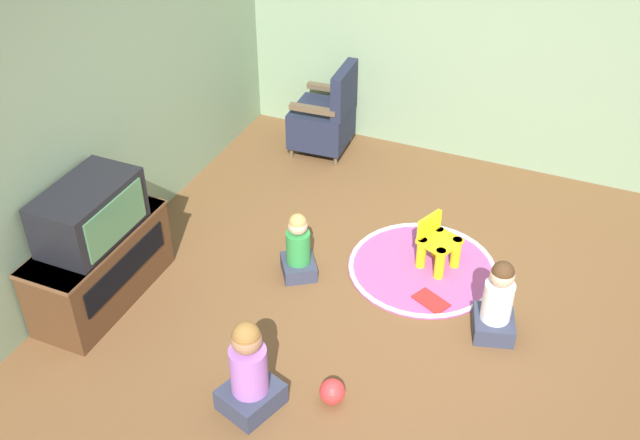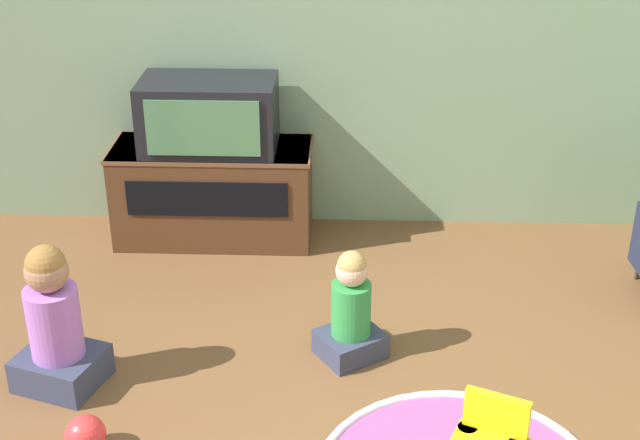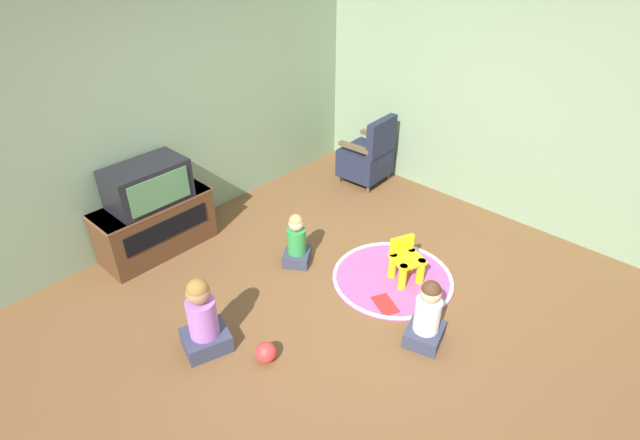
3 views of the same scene
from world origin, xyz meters
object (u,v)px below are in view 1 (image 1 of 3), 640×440
(yellow_kid_chair, at_px, (438,246))
(child_watching_center, at_px, (298,249))
(black_armchair, at_px, (325,118))
(child_watching_right, at_px, (249,372))
(tv_cabinet, at_px, (100,266))
(book, at_px, (431,302))
(toy_ball, at_px, (332,392))
(child_watching_left, at_px, (497,303))
(television, at_px, (89,212))

(yellow_kid_chair, distance_m, child_watching_center, 1.08)
(black_armchair, xyz_separation_m, child_watching_right, (-3.12, -0.81, -0.05))
(tv_cabinet, bearing_deg, child_watching_right, -108.40)
(black_armchair, xyz_separation_m, child_watching_center, (-1.81, -0.54, -0.11))
(book, bearing_deg, black_armchair, -21.31)
(tv_cabinet, xyz_separation_m, toy_ball, (-0.25, -1.93, -0.22))
(toy_ball, bearing_deg, tv_cabinet, 82.52)
(child_watching_left, distance_m, book, 0.56)
(child_watching_left, relative_size, book, 2.05)
(yellow_kid_chair, relative_size, child_watching_left, 0.69)
(tv_cabinet, distance_m, television, 0.48)
(black_armchair, relative_size, toy_ball, 5.34)
(child_watching_center, height_order, toy_ball, child_watching_center)
(black_armchair, xyz_separation_m, book, (-1.74, -1.58, -0.34))
(child_watching_left, bearing_deg, yellow_kid_chair, 30.28)
(black_armchair, bearing_deg, toy_ball, 20.23)
(tv_cabinet, bearing_deg, television, -90.00)
(yellow_kid_chair, xyz_separation_m, child_watching_center, (-0.51, 0.95, 0.05))
(black_armchair, bearing_deg, tv_cabinet, -17.70)
(tv_cabinet, xyz_separation_m, television, (0.00, -0.01, 0.48))
(child_watching_center, distance_m, child_watching_right, 1.33)
(child_watching_center, xyz_separation_m, toy_ball, (-1.07, -0.72, -0.16))
(child_watching_right, bearing_deg, television, 89.94)
(black_armchair, height_order, child_watching_right, black_armchair)
(black_armchair, xyz_separation_m, yellow_kid_chair, (-1.30, -1.49, -0.16))
(child_watching_right, bearing_deg, black_armchair, 32.96)
(tv_cabinet, relative_size, child_watching_right, 1.66)
(tv_cabinet, relative_size, television, 1.53)
(television, bearing_deg, child_watching_center, -55.67)
(tv_cabinet, relative_size, toy_ball, 6.96)
(television, relative_size, yellow_kid_chair, 1.76)
(child_watching_left, distance_m, toy_ball, 1.31)
(television, bearing_deg, child_watching_right, -108.52)
(tv_cabinet, height_order, black_armchair, black_armchair)
(child_watching_left, bearing_deg, black_armchair, 32.33)
(book, bearing_deg, yellow_kid_chair, -51.93)
(black_armchair, relative_size, child_watching_right, 1.27)
(yellow_kid_chair, distance_m, child_watching_right, 1.94)
(child_watching_center, bearing_deg, child_watching_left, -126.00)
(tv_cabinet, bearing_deg, child_watching_center, -55.90)
(tv_cabinet, distance_m, yellow_kid_chair, 2.53)
(child_watching_right, bearing_deg, child_watching_center, 29.96)
(television, height_order, book, television)
(child_watching_center, height_order, book, child_watching_center)
(television, xyz_separation_m, child_watching_right, (-0.49, -1.46, -0.47))
(child_watching_left, distance_m, child_watching_right, 1.78)
(black_armchair, relative_size, child_watching_center, 1.60)
(child_watching_left, relative_size, child_watching_center, 1.12)
(tv_cabinet, xyz_separation_m, book, (0.89, -2.25, -0.29))
(yellow_kid_chair, xyz_separation_m, child_watching_left, (-0.55, -0.57, 0.08))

